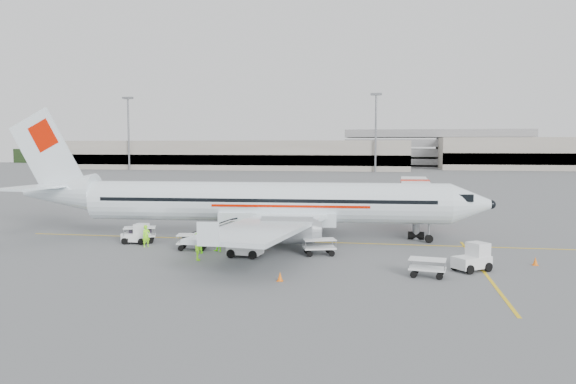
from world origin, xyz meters
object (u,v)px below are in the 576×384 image
object	(u,v)px
tug_mid	(245,244)
belt_loader	(215,227)
jet_bridge	(414,204)
tug_aft	(136,234)
tug_fore	(472,257)
aircraft	(266,175)

from	to	relation	value
tug_mid	belt_loader	bearing A→B (deg)	133.25
jet_bridge	tug_aft	world-z (taller)	jet_bridge
belt_loader	tug_mid	size ratio (longest dim) A/B	2.06
tug_fore	tug_mid	bearing A→B (deg)	135.62
tug_mid	aircraft	bearing A→B (deg)	95.89
aircraft	jet_bridge	xyz separation A→B (m)	(12.15, 8.52, -3.03)
belt_loader	tug_fore	world-z (taller)	belt_loader
aircraft	tug_fore	world-z (taller)	aircraft
tug_mid	tug_fore	bearing A→B (deg)	-1.24
tug_mid	tug_aft	world-z (taller)	tug_mid
aircraft	belt_loader	bearing A→B (deg)	-150.17
tug_aft	tug_mid	bearing A→B (deg)	-20.78
tug_mid	tug_aft	xyz separation A→B (m)	(-9.74, 3.65, -0.12)
jet_bridge	tug_fore	size ratio (longest dim) A/B	7.71
jet_bridge	belt_loader	size ratio (longest dim) A/B	3.57
jet_bridge	tug_fore	xyz separation A→B (m)	(2.61, -17.41, -1.40)
aircraft	tug_aft	xyz separation A→B (m)	(-9.74, -3.39, -4.50)
aircraft	tug_aft	world-z (taller)	aircraft
jet_bridge	aircraft	bearing A→B (deg)	-143.61
belt_loader	tug_aft	world-z (taller)	belt_loader
belt_loader	tug_aft	distance (m)	6.27
tug_mid	tug_aft	size ratio (longest dim) A/B	1.16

